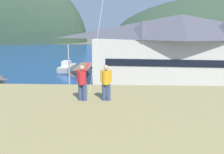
% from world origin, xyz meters
% --- Properties ---
extents(ground_plane, '(600.00, 600.00, 0.00)m').
position_xyz_m(ground_plane, '(0.00, 0.00, 0.00)').
color(ground_plane, '#66604C').
extents(parking_lot_pad, '(40.00, 20.00, 0.10)m').
position_xyz_m(parking_lot_pad, '(0.00, 5.00, 0.05)').
color(parking_lot_pad, gray).
rests_on(parking_lot_pad, ground).
extents(bay_water, '(360.00, 84.00, 0.03)m').
position_xyz_m(bay_water, '(0.00, 60.00, 0.01)').
color(bay_water, navy).
rests_on(bay_water, ground).
extents(harbor_lodge, '(30.16, 11.38, 11.56)m').
position_xyz_m(harbor_lodge, '(12.26, 20.31, 6.10)').
color(harbor_lodge, beige).
rests_on(harbor_lodge, ground).
extents(storage_shed_waterside, '(7.08, 5.59, 4.19)m').
position_xyz_m(storage_shed_waterside, '(1.49, 19.95, 2.18)').
color(storage_shed_waterside, '#474C56').
rests_on(storage_shed_waterside, ground).
extents(wharf_dock, '(3.20, 13.71, 0.70)m').
position_xyz_m(wharf_dock, '(-5.92, 32.55, 0.35)').
color(wharf_dock, '#70604C').
rests_on(wharf_dock, ground).
extents(moored_boat_wharfside, '(3.03, 7.24, 2.16)m').
position_xyz_m(moored_boat_wharfside, '(-9.39, 32.25, 0.72)').
color(moored_boat_wharfside, '#A8A399').
rests_on(moored_boat_wharfside, ground).
extents(parked_car_front_row_red, '(4.35, 2.35, 1.82)m').
position_xyz_m(parked_car_front_row_red, '(5.89, 7.19, 1.06)').
color(parked_car_front_row_red, red).
rests_on(parked_car_front_row_red, parking_lot_pad).
extents(parked_car_mid_row_far, '(4.35, 2.37, 1.82)m').
position_xyz_m(parked_car_mid_row_far, '(-1.78, 5.92, 1.06)').
color(parked_car_mid_row_far, silver).
rests_on(parked_car_mid_row_far, parking_lot_pad).
extents(parked_car_mid_row_near, '(4.27, 2.18, 1.82)m').
position_xyz_m(parked_car_mid_row_near, '(-7.30, 1.29, 1.06)').
color(parked_car_mid_row_near, '#9EA3A8').
rests_on(parked_car_mid_row_near, parking_lot_pad).
extents(parked_car_front_row_silver, '(4.30, 2.26, 1.82)m').
position_xyz_m(parked_car_front_row_silver, '(6.09, 0.01, 1.06)').
color(parked_car_front_row_silver, navy).
rests_on(parked_car_front_row_silver, parking_lot_pad).
extents(parked_car_lone_by_shed, '(4.28, 2.22, 1.82)m').
position_xyz_m(parked_car_lone_by_shed, '(1.23, -0.68, 1.06)').
color(parked_car_lone_by_shed, black).
rests_on(parked_car_lone_by_shed, parking_lot_pad).
extents(parking_light_pole, '(0.24, 0.78, 7.30)m').
position_xyz_m(parking_light_pole, '(-4.23, 10.55, 4.29)').
color(parking_light_pole, '#ADADB2').
rests_on(parking_light_pole, parking_lot_pad).
extents(person_kite_flyer, '(0.60, 0.62, 1.86)m').
position_xyz_m(person_kite_flyer, '(0.94, -10.08, 7.36)').
color(person_kite_flyer, '#384770').
rests_on(person_kite_flyer, grassy_hill_foreground).
extents(person_companion, '(0.55, 0.40, 1.74)m').
position_xyz_m(person_companion, '(2.09, -10.01, 7.34)').
color(person_companion, '#384770').
rests_on(person_companion, grassy_hill_foreground).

